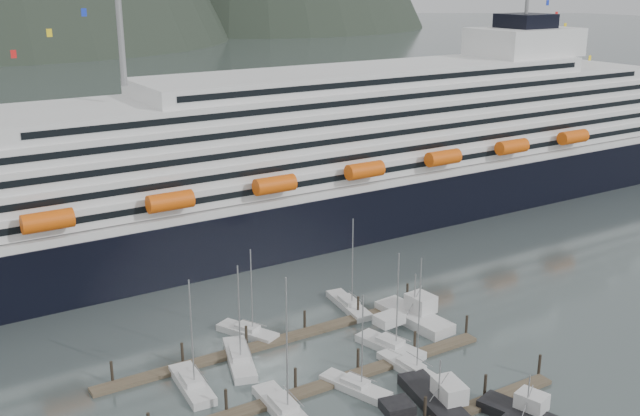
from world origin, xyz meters
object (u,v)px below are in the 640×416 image
Objects in this scene: cruise_ship at (333,164)px; sailboat_b at (283,410)px; sailboat_g at (349,305)px; trawler_e at (413,316)px; sailboat_d at (411,369)px; sailboat_f at (248,332)px; sailboat_e at (240,360)px; trawler_d at (526,416)px; trawler_c at (437,403)px; sailboat_a at (192,385)px; sailboat_h at (390,347)px; sailboat_c at (355,387)px.

cruise_ship reaches higher than sailboat_b.
trawler_e is at bearing -142.78° from sailboat_g.
sailboat_f is at bearing 29.46° from sailboat_d.
sailboat_e is 1.27× the size of trawler_d.
trawler_e is (5.08, -8.84, 0.57)m from sailboat_g.
trawler_c is (-2.82, -8.22, 0.46)m from sailboat_d.
sailboat_b is at bearing -166.52° from sailboat_e.
sailboat_a reaches higher than trawler_e.
sailboat_h is at bearing -114.71° from cruise_ship.
sailboat_e is at bearing -66.10° from sailboat_a.
sailboat_b is 1.37× the size of trawler_e.
trawler_c is (-4.12, -14.27, 0.45)m from sailboat_h.
trawler_d is at bearing -122.78° from sailboat_b.
trawler_e is (11.91, 19.19, 0.10)m from trawler_c.
sailboat_a reaches higher than sailboat_h.
trawler_e is at bearing -108.47° from cruise_ship.
sailboat_a is at bearing 63.08° from sailboat_d.
sailboat_c is at bearing 166.84° from sailboat_f.
sailboat_a is 12.33m from sailboat_b.
sailboat_d is 1.21× the size of sailboat_f.
sailboat_a is 38.61m from trawler_d.
sailboat_e is (7.56, 2.66, -0.01)m from sailboat_a.
sailboat_b reaches higher than sailboat_g.
sailboat_f reaches higher than sailboat_c.
sailboat_h is (25.89, -4.74, -0.00)m from sailboat_a.
sailboat_f is at bearing -136.18° from cruise_ship.
sailboat_a reaches higher than sailboat_e.
sailboat_b is at bearing 85.38° from sailboat_d.
sailboat_h is 21.44m from trawler_d.
sailboat_h is (19.19, 5.61, -0.02)m from sailboat_b.
sailboat_b is at bearing 106.53° from trawler_e.
cruise_ship is 14.90× the size of trawler_c.
sailboat_f is 29.73m from trawler_c.
sailboat_c is at bearing -88.68° from sailboat_b.
trawler_e is at bearing -78.17° from sailboat_e.
sailboat_c is at bearing 85.54° from sailboat_d.
sailboat_c is at bearing 155.29° from sailboat_g.
cruise_ship is 18.74× the size of trawler_d.
sailboat_f reaches higher than trawler_c.
sailboat_h is (18.32, -7.41, 0.01)m from sailboat_e.
cruise_ship reaches higher than sailboat_f.
sailboat_h reaches higher than trawler_d.
sailboat_a is 0.86× the size of sailboat_b.
sailboat_c is at bearing 107.85° from sailboat_h.
sailboat_e is 1.01× the size of trawler_c.
sailboat_f reaches higher than trawler_e.
sailboat_d is at bearing 135.55° from trawler_e.
sailboat_b is 1.24× the size of trawler_c.
sailboat_g is at bearing -119.42° from cruise_ship.
trawler_c is 9.73m from trawler_d.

